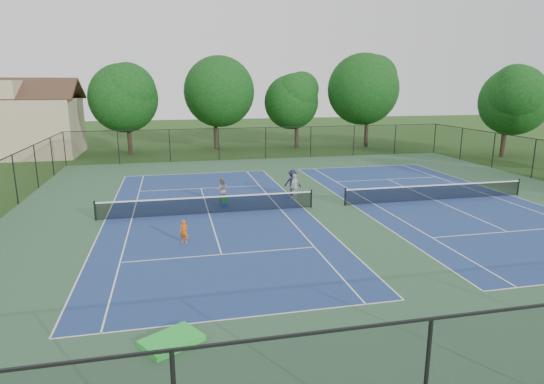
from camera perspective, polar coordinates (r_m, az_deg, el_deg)
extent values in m
plane|color=#234716|center=(26.98, 7.05, -1.82)|extent=(140.00, 140.00, 0.00)
cube|color=#2F5433|center=(26.98, 7.05, -1.81)|extent=(36.00, 36.00, 0.01)
cube|color=navy|center=(25.55, -7.93, -2.69)|extent=(10.97, 23.77, 0.00)
cube|color=white|center=(37.10, -9.47, 2.31)|extent=(10.97, 0.06, 0.00)
cube|color=white|center=(14.56, -3.85, -15.49)|extent=(10.97, 0.06, 0.00)
cube|color=white|center=(25.75, -20.20, -3.28)|extent=(0.06, 23.77, 0.00)
cube|color=white|center=(26.52, 3.96, -1.99)|extent=(0.06, 23.77, 0.00)
cube|color=white|center=(25.59, -17.16, -3.14)|extent=(0.06, 23.77, 0.00)
cube|color=white|center=(26.17, 1.08, -2.16)|extent=(0.06, 23.77, 0.00)
cube|color=white|center=(31.74, -8.90, 0.46)|extent=(8.23, 0.06, 0.00)
cube|color=white|center=(19.50, -6.34, -7.79)|extent=(8.23, 0.06, 0.00)
cube|color=white|center=(25.55, -7.93, -2.68)|extent=(0.06, 12.80, 0.00)
cylinder|color=black|center=(25.68, -21.32, -2.20)|extent=(0.10, 0.10, 1.07)
cylinder|color=black|center=(26.52, 4.95, -0.84)|extent=(0.10, 0.10, 1.07)
cube|color=black|center=(25.43, -7.96, -1.69)|extent=(11.90, 0.01, 0.90)
cube|color=white|center=(25.31, -8.00, -0.64)|extent=(11.90, 0.04, 0.07)
cube|color=navy|center=(30.01, 19.76, -0.94)|extent=(10.97, 23.77, 0.00)
cube|color=white|center=(40.30, 10.84, 3.13)|extent=(10.97, 0.06, 0.00)
cube|color=white|center=(27.51, 10.03, -1.60)|extent=(0.06, 23.77, 0.00)
cube|color=white|center=(33.23, 27.80, -0.37)|extent=(0.06, 23.77, 0.00)
cube|color=white|center=(28.05, 12.62, -1.42)|extent=(0.06, 23.77, 0.00)
cube|color=white|center=(32.37, 25.94, -0.50)|extent=(0.06, 23.77, 0.00)
cube|color=white|center=(35.43, 14.31, 1.55)|extent=(8.23, 0.06, 0.00)
cube|color=white|center=(25.06, 27.49, -4.44)|extent=(8.23, 0.06, 0.00)
cube|color=white|center=(30.01, 19.76, -0.94)|extent=(0.06, 12.80, 0.00)
cylinder|color=black|center=(27.21, 9.17, -0.60)|extent=(0.10, 0.10, 1.07)
cylinder|color=black|center=(33.43, 28.51, 0.54)|extent=(0.10, 0.10, 1.07)
cube|color=black|center=(29.90, 19.83, -0.09)|extent=(11.90, 0.01, 0.90)
cube|color=white|center=(29.80, 19.90, 0.81)|extent=(11.90, 0.04, 0.07)
cylinder|color=black|center=(43.83, -24.59, 4.94)|extent=(0.08, 0.08, 3.00)
cylinder|color=black|center=(43.11, -18.72, 5.32)|extent=(0.08, 0.08, 3.00)
cylinder|color=black|center=(42.86, -12.71, 5.66)|extent=(0.08, 0.08, 3.00)
cylinder|color=black|center=(43.08, -6.69, 5.93)|extent=(0.08, 0.08, 3.00)
cylinder|color=black|center=(43.76, -0.78, 6.14)|extent=(0.08, 0.08, 3.00)
cylinder|color=black|center=(44.89, 4.88, 6.28)|extent=(0.08, 0.08, 3.00)
cylinder|color=black|center=(46.42, 10.22, 6.35)|extent=(0.08, 0.08, 3.00)
cylinder|color=black|center=(48.33, 15.19, 6.37)|extent=(0.08, 0.08, 3.00)
cylinder|color=black|center=(50.57, 19.74, 6.34)|extent=(0.08, 0.08, 3.00)
cylinder|color=black|center=(39.90, 29.99, 3.63)|extent=(0.08, 0.08, 3.00)
cylinder|color=black|center=(30.91, -29.54, 1.33)|extent=(0.08, 0.08, 3.00)
cylinder|color=black|center=(43.28, 26.03, 4.70)|extent=(0.08, 0.08, 3.00)
cylinder|color=black|center=(35.17, -27.49, 2.83)|extent=(0.08, 0.08, 3.00)
cylinder|color=black|center=(46.85, 22.64, 5.60)|extent=(0.08, 0.08, 3.00)
cylinder|color=black|center=(39.48, -25.88, 4.00)|extent=(0.08, 0.08, 3.00)
cube|color=black|center=(43.76, -0.78, 6.14)|extent=(36.00, 0.01, 3.00)
cube|color=black|center=(43.60, -0.79, 8.10)|extent=(36.00, 0.05, 0.05)
cylinder|color=#2D2116|center=(48.95, -17.46, 6.76)|extent=(0.44, 0.44, 3.78)
sphere|color=#0E330F|center=(48.70, -17.78, 11.16)|extent=(6.80, 6.80, 6.80)
sphere|color=#0E330F|center=(48.68, -17.84, 11.93)|extent=(5.58, 5.58, 5.58)
sphere|color=#0E330F|center=(48.68, -17.89, 12.71)|extent=(4.35, 4.35, 4.35)
cylinder|color=#2D2116|center=(50.97, -7.09, 7.72)|extent=(0.44, 0.44, 4.14)
sphere|color=#0E330F|center=(50.74, -7.23, 12.40)|extent=(7.60, 7.60, 7.60)
sphere|color=#0E330F|center=(50.73, -7.25, 13.10)|extent=(6.23, 6.23, 6.23)
sphere|color=#0E330F|center=(50.73, -7.27, 13.81)|extent=(4.86, 4.86, 4.86)
cylinder|color=#2D2116|center=(51.67, 3.09, 7.48)|extent=(0.44, 0.44, 3.42)
sphere|color=#0E330F|center=(51.43, 3.14, 11.20)|extent=(6.00, 6.00, 6.00)
sphere|color=#0E330F|center=(51.41, 3.15, 11.98)|extent=(4.92, 4.92, 4.92)
sphere|color=#0E330F|center=(51.40, 3.16, 12.77)|extent=(3.84, 3.84, 3.84)
cylinder|color=#2D2116|center=(53.41, 11.77, 7.90)|extent=(0.44, 0.44, 4.32)
sphere|color=#0E330F|center=(53.19, 11.99, 12.51)|extent=(7.80, 7.80, 7.80)
sphere|color=#0E330F|center=(53.19, 12.03, 13.17)|extent=(6.40, 6.40, 6.40)
sphere|color=#0E330F|center=(53.19, 12.06, 13.83)|extent=(4.99, 4.99, 4.99)
cylinder|color=#2D2116|center=(50.23, 27.05, 5.97)|extent=(0.44, 0.44, 3.60)
sphere|color=#0E330F|center=(49.99, 27.50, 10.07)|extent=(6.60, 6.60, 6.60)
sphere|color=#0E330F|center=(49.97, 27.58, 10.84)|extent=(5.41, 5.41, 5.41)
sphere|color=#0E330F|center=(49.96, 27.67, 11.61)|extent=(4.22, 4.22, 4.22)
cube|color=tan|center=(51.66, -28.63, 7.09)|extent=(10.00, 8.00, 5.60)
cube|color=tan|center=(51.49, -29.10, 11.14)|extent=(1.20, 8.00, 1.76)
cube|color=#422B1E|center=(49.57, -29.75, 11.16)|extent=(10.80, 4.10, 2.15)
cube|color=#422B1E|center=(53.41, -28.51, 11.34)|extent=(10.80, 4.10, 2.15)
imported|color=#ED5A0F|center=(20.95, -10.98, -4.90)|extent=(0.47, 0.39, 1.09)
imported|color=gray|center=(27.56, -6.33, 0.24)|extent=(0.79, 0.62, 1.60)
imported|color=silver|center=(28.40, 2.86, 0.71)|extent=(0.95, 0.93, 1.61)
imported|color=#181936|center=(29.27, 2.61, 1.17)|extent=(1.24, 0.99, 1.68)
cube|color=#164499|center=(26.66, -5.99, -1.64)|extent=(0.36, 0.33, 0.30)
cube|color=green|center=(26.58, -6.00, -0.94)|extent=(0.34, 0.29, 0.38)
cube|color=green|center=(13.57, -12.48, -17.74)|extent=(1.90, 1.75, 0.17)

